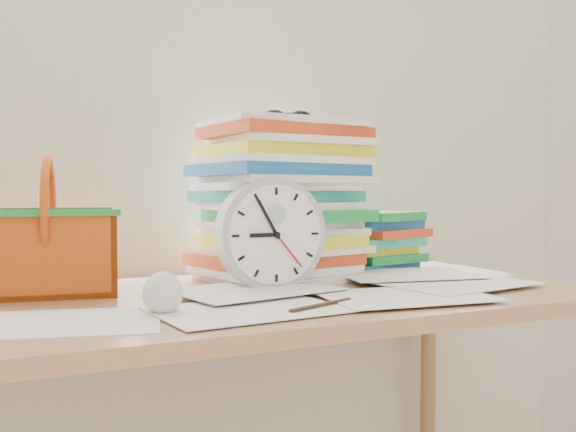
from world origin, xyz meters
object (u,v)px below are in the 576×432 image
desk (268,328)px  book_stack (375,241)px  basket (49,226)px  paper_stack (282,200)px  clock (271,234)px

desk → book_stack: size_ratio=5.32×
basket → paper_stack: bearing=9.6°
paper_stack → basket: 0.53m
desk → paper_stack: (0.12, 0.19, 0.26)m
paper_stack → book_stack: 0.32m
clock → book_stack: bearing=27.2°
clock → basket: (-0.43, 0.16, 0.02)m
book_stack → paper_stack: bearing=-170.9°
clock → desk: bearing=-123.8°
book_stack → basket: size_ratio=0.95×
desk → book_stack: 0.51m
desk → paper_stack: bearing=57.5°
paper_stack → basket: bearing=-179.7°
clock → basket: 0.46m
book_stack → clock: bearing=-152.8°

